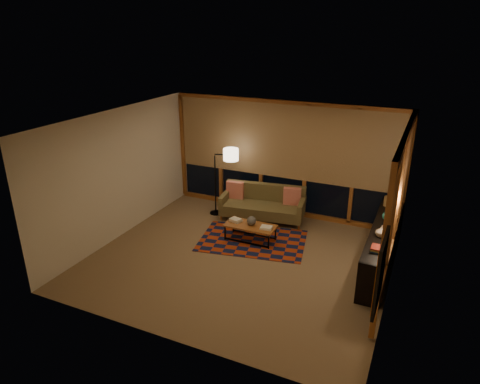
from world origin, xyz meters
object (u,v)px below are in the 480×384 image
at_px(coffee_table, 250,233).
at_px(bookshelf, 381,244).
at_px(floor_lamp, 215,182).
at_px(sofa, 263,204).

relative_size(coffee_table, bookshelf, 0.35).
height_order(floor_lamp, bookshelf, floor_lamp).
xyz_separation_m(sofa, bookshelf, (2.76, -0.86, -0.01)).
bearing_deg(coffee_table, floor_lamp, 144.01).
bearing_deg(coffee_table, bookshelf, 4.39).
relative_size(sofa, bookshelf, 0.62).
relative_size(sofa, coffee_table, 1.78).
xyz_separation_m(sofa, floor_lamp, (-1.15, -0.13, 0.42)).
bearing_deg(floor_lamp, coffee_table, -58.55).
distance_m(sofa, bookshelf, 2.89).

